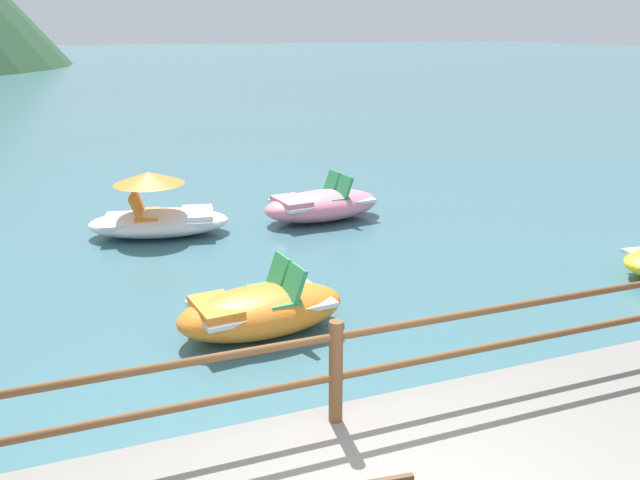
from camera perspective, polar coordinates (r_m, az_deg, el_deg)
The scene contains 5 objects.
ground_plane at distance 43.42m, azimuth -18.88°, elevation 11.88°, with size 200.00×200.00×0.00m, color #3D6B75.
dock_railing at distance 5.84m, azimuth 1.35°, elevation -10.13°, with size 23.92×0.12×0.95m.
pedal_boat_1 at distance 13.43m, azimuth 0.12°, elevation 2.99°, with size 2.56×1.53×0.89m.
pedal_boat_2 at distance 8.56m, azimuth -5.00°, elevation -5.87°, with size 2.29×1.39×0.89m.
pedal_boat_4 at distance 12.78m, azimuth -13.49°, elevation 2.10°, with size 2.76×1.83×1.18m.
Camera 1 is at (-1.99, -3.22, 3.71)m, focal length 37.91 mm.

